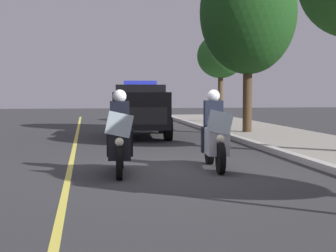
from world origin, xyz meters
TOP-DOWN VIEW (x-y plane):
  - ground_plane at (0.00, 0.00)m, footprint 80.00×80.00m
  - curb_strip at (0.00, 3.23)m, footprint 48.00×0.24m
  - lane_stripe_center at (0.00, -2.18)m, footprint 48.00×0.12m
  - police_motorcycle_lead_left at (0.29, -1.15)m, footprint 2.14×0.62m
  - police_motorcycle_lead_right at (-0.12, 0.93)m, footprint 2.14×0.62m
  - police_suv at (-8.49, 0.14)m, footprint 5.03×2.36m
  - tree_far_back at (-8.97, 4.32)m, footprint 3.70×3.70m
  - tree_behind_suv at (-15.95, 5.00)m, footprint 2.41×2.41m

SIDE VIEW (x-z plane):
  - ground_plane at x=0.00m, z-range 0.00..0.00m
  - lane_stripe_center at x=0.00m, z-range 0.00..0.01m
  - curb_strip at x=0.00m, z-range 0.00..0.15m
  - police_motorcycle_lead_left at x=0.29m, z-range -0.16..1.56m
  - police_motorcycle_lead_right at x=-0.12m, z-range -0.16..1.56m
  - police_suv at x=-8.49m, z-range 0.04..2.09m
  - tree_behind_suv at x=-15.95m, z-range 1.18..5.66m
  - tree_far_back at x=-8.97m, z-range 1.19..8.12m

